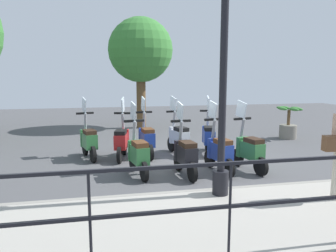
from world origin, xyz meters
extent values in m
plane|color=#4C4C4F|center=(0.00, 0.00, 0.00)|extent=(28.00, 28.00, 0.00)
cube|color=#A39E93|center=(-3.20, 0.00, 0.07)|extent=(2.20, 20.00, 0.15)
cube|color=gray|center=(-2.15, 0.00, 0.07)|extent=(0.10, 20.00, 0.15)
cube|color=black|center=(-4.20, 0.00, 1.20)|extent=(0.04, 16.00, 0.04)
cube|color=black|center=(-4.20, 0.00, 0.73)|extent=(0.04, 16.00, 0.04)
cylinder|color=black|center=(-4.20, 0.73, 0.68)|extent=(0.03, 0.03, 1.05)
cylinder|color=black|center=(-4.20, 2.18, 0.68)|extent=(0.03, 0.03, 1.05)
cylinder|color=black|center=(-2.40, 0.15, 0.35)|extent=(0.26, 0.26, 0.40)
cylinder|color=black|center=(-2.40, 0.15, 2.14)|extent=(0.12, 0.12, 3.98)
cylinder|color=tan|center=(-2.95, -1.49, 1.26)|extent=(0.09, 0.09, 0.52)
cube|color=brown|center=(-3.00, -1.42, 1.07)|extent=(0.16, 0.29, 0.24)
cylinder|color=brown|center=(5.53, 0.49, 1.05)|extent=(0.36, 0.36, 2.11)
sphere|color=#387A33|center=(5.53, 0.49, 3.04)|extent=(2.48, 2.48, 2.48)
cylinder|color=slate|center=(2.37, -4.01, 0.23)|extent=(0.56, 0.56, 0.45)
cylinder|color=brown|center=(2.37, -4.01, 0.70)|extent=(0.10, 0.10, 0.50)
ellipsoid|color=#387A33|center=(2.62, -4.01, 1.00)|extent=(0.56, 0.16, 0.10)
ellipsoid|color=#387A33|center=(2.12, -4.01, 1.00)|extent=(0.56, 0.16, 0.10)
ellipsoid|color=#387A33|center=(2.37, -3.76, 1.00)|extent=(0.56, 0.16, 0.10)
ellipsoid|color=#387A33|center=(2.37, -4.26, 1.00)|extent=(0.56, 0.16, 0.10)
ellipsoid|color=#387A33|center=(2.55, -3.83, 1.00)|extent=(0.56, 0.16, 0.10)
ellipsoid|color=#387A33|center=(2.19, -4.19, 1.00)|extent=(0.56, 0.16, 0.10)
cylinder|color=black|center=(-0.38, -1.02, 0.20)|extent=(0.41, 0.16, 0.40)
cylinder|color=black|center=(-1.19, -1.20, 0.20)|extent=(0.41, 0.16, 0.40)
cube|color=#2D6B38|center=(-0.87, -1.13, 0.48)|extent=(0.65, 0.40, 0.36)
cube|color=#2D6B38|center=(-0.58, -1.07, 0.50)|extent=(0.18, 0.32, 0.44)
cube|color=black|center=(-0.94, -1.15, 0.71)|extent=(0.45, 0.34, 0.10)
cylinder|color=gray|center=(-0.53, -1.06, 0.85)|extent=(0.19, 0.11, 0.55)
cube|color=black|center=(-0.53, -1.06, 1.13)|extent=(0.15, 0.44, 0.05)
cube|color=silver|center=(-0.47, -1.04, 1.33)|extent=(0.39, 0.11, 0.42)
cylinder|color=black|center=(-0.36, -0.36, 0.20)|extent=(0.41, 0.14, 0.40)
cylinder|color=black|center=(-1.17, -0.50, 0.20)|extent=(0.41, 0.14, 0.40)
cube|color=navy|center=(-0.85, -0.44, 0.48)|extent=(0.64, 0.37, 0.36)
cube|color=navy|center=(-0.56, -0.40, 0.50)|extent=(0.17, 0.32, 0.44)
cube|color=#4C2D19|center=(-0.92, -0.45, 0.71)|extent=(0.44, 0.32, 0.10)
cylinder|color=gray|center=(-0.50, -0.39, 0.85)|extent=(0.19, 0.10, 0.55)
cube|color=black|center=(-0.50, -0.39, 1.13)|extent=(0.13, 0.44, 0.05)
cube|color=silver|center=(-0.44, -0.38, 1.33)|extent=(0.39, 0.09, 0.42)
cylinder|color=black|center=(-0.45, 0.40, 0.20)|extent=(0.41, 0.12, 0.40)
cylinder|color=black|center=(-1.28, 0.31, 0.20)|extent=(0.41, 0.12, 0.40)
cube|color=black|center=(-0.95, 0.35, 0.48)|extent=(0.63, 0.34, 0.36)
cube|color=black|center=(-0.66, 0.38, 0.50)|extent=(0.15, 0.31, 0.44)
cube|color=black|center=(-1.02, 0.34, 0.71)|extent=(0.43, 0.30, 0.10)
cylinder|color=gray|center=(-0.60, 0.39, 0.85)|extent=(0.19, 0.09, 0.55)
cube|color=black|center=(-0.60, 0.39, 1.13)|extent=(0.11, 0.44, 0.05)
cube|color=silver|center=(-0.54, 0.39, 1.33)|extent=(0.39, 0.07, 0.42)
cylinder|color=black|center=(-0.24, 1.39, 0.20)|extent=(0.41, 0.15, 0.40)
cylinder|color=black|center=(-1.06, 1.24, 0.20)|extent=(0.41, 0.15, 0.40)
cube|color=#2D6B38|center=(-0.73, 1.30, 0.48)|extent=(0.64, 0.38, 0.36)
cube|color=#2D6B38|center=(-0.44, 1.35, 0.50)|extent=(0.17, 0.32, 0.44)
cube|color=#4C2D19|center=(-0.80, 1.29, 0.71)|extent=(0.44, 0.33, 0.10)
cylinder|color=gray|center=(-0.39, 1.36, 0.85)|extent=(0.19, 0.10, 0.55)
cube|color=black|center=(-0.39, 1.36, 1.13)|extent=(0.14, 0.44, 0.05)
cube|color=silver|center=(-0.33, 1.37, 1.33)|extent=(0.39, 0.10, 0.42)
cylinder|color=black|center=(1.30, -0.84, 0.20)|extent=(0.41, 0.17, 0.40)
cylinder|color=black|center=(0.49, -0.66, 0.20)|extent=(0.41, 0.17, 0.40)
cube|color=navy|center=(0.81, -0.73, 0.48)|extent=(0.65, 0.41, 0.36)
cube|color=navy|center=(1.09, -0.79, 0.50)|extent=(0.18, 0.32, 0.44)
cube|color=black|center=(0.74, -0.71, 0.71)|extent=(0.45, 0.34, 0.10)
cylinder|color=gray|center=(1.15, -0.81, 0.85)|extent=(0.19, 0.11, 0.55)
cube|color=black|center=(1.15, -0.81, 1.13)|extent=(0.16, 0.44, 0.05)
cube|color=silver|center=(1.21, -0.82, 1.33)|extent=(0.38, 0.12, 0.42)
cylinder|color=black|center=(1.35, 0.16, 0.20)|extent=(0.41, 0.17, 0.40)
cylinder|color=black|center=(0.54, -0.03, 0.20)|extent=(0.41, 0.17, 0.40)
cube|color=#B7BCC6|center=(0.86, 0.05, 0.48)|extent=(0.65, 0.41, 0.36)
cube|color=#B7BCC6|center=(1.15, 0.11, 0.50)|extent=(0.19, 0.32, 0.44)
cube|color=black|center=(0.80, 0.03, 0.71)|extent=(0.45, 0.35, 0.10)
cylinder|color=gray|center=(1.20, 0.13, 0.85)|extent=(0.19, 0.11, 0.55)
cube|color=black|center=(1.20, 0.13, 1.13)|extent=(0.16, 0.44, 0.05)
cube|color=silver|center=(1.26, 0.14, 1.33)|extent=(0.38, 0.12, 0.42)
cylinder|color=black|center=(1.33, 0.96, 0.20)|extent=(0.41, 0.12, 0.40)
cylinder|color=black|center=(0.51, 0.88, 0.20)|extent=(0.41, 0.12, 0.40)
cube|color=navy|center=(0.84, 0.91, 0.48)|extent=(0.63, 0.34, 0.36)
cube|color=navy|center=(1.12, 0.94, 0.50)|extent=(0.15, 0.31, 0.44)
cube|color=#4C2D19|center=(0.77, 0.91, 0.71)|extent=(0.42, 0.30, 0.10)
cylinder|color=gray|center=(1.18, 0.95, 0.85)|extent=(0.19, 0.09, 0.55)
cube|color=black|center=(1.18, 0.95, 1.13)|extent=(0.10, 0.44, 0.05)
cube|color=silver|center=(1.24, 0.95, 1.33)|extent=(0.39, 0.07, 0.42)
cylinder|color=black|center=(1.21, 1.47, 0.20)|extent=(0.41, 0.16, 0.40)
cylinder|color=black|center=(0.40, 1.65, 0.20)|extent=(0.41, 0.16, 0.40)
cube|color=#B21E1E|center=(0.72, 1.58, 0.48)|extent=(0.65, 0.40, 0.36)
cube|color=#B21E1E|center=(1.00, 1.52, 0.50)|extent=(0.18, 0.32, 0.44)
cube|color=black|center=(0.65, 1.59, 0.71)|extent=(0.45, 0.34, 0.10)
cylinder|color=gray|center=(1.06, 1.50, 0.85)|extent=(0.19, 0.11, 0.55)
cube|color=black|center=(1.06, 1.50, 1.13)|extent=(0.15, 0.44, 0.05)
cube|color=silver|center=(1.12, 1.49, 1.33)|extent=(0.39, 0.11, 0.42)
cylinder|color=black|center=(1.39, 2.49, 0.20)|extent=(0.41, 0.18, 0.40)
cylinder|color=black|center=(0.59, 2.27, 0.20)|extent=(0.41, 0.18, 0.40)
cube|color=#2D6B38|center=(0.91, 2.36, 0.48)|extent=(0.65, 0.43, 0.36)
cube|color=#2D6B38|center=(1.19, 2.44, 0.50)|extent=(0.20, 0.32, 0.44)
cube|color=black|center=(0.84, 2.34, 0.71)|extent=(0.46, 0.36, 0.10)
cylinder|color=gray|center=(1.25, 2.45, 0.85)|extent=(0.19, 0.12, 0.55)
cube|color=black|center=(1.25, 2.45, 1.13)|extent=(0.18, 0.44, 0.05)
cube|color=silver|center=(1.31, 2.47, 1.33)|extent=(0.38, 0.13, 0.42)
camera|label=1|loc=(-7.31, 2.04, 2.12)|focal=35.00mm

